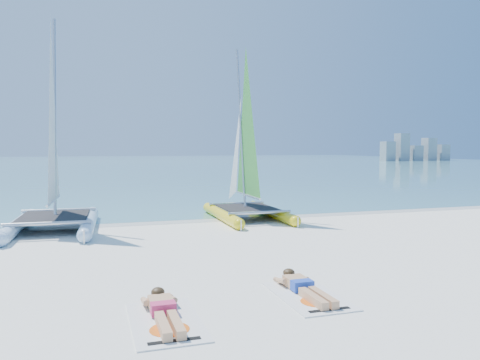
{
  "coord_description": "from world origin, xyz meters",
  "views": [
    {
      "loc": [
        -3.15,
        -10.43,
        2.55
      ],
      "look_at": [
        0.56,
        1.2,
        1.68
      ],
      "focal_mm": 35.0,
      "sensor_mm": 36.0,
      "label": 1
    }
  ],
  "objects_px": {
    "towel_a": "(166,321)",
    "catamaran_blue": "(53,163)",
    "catamaran_yellow": "(243,162)",
    "towel_b": "(308,296)",
    "sunbather_a": "(164,310)",
    "sunbather_b": "(303,286)"
  },
  "relations": [
    {
      "from": "towel_a",
      "to": "catamaran_blue",
      "type": "bearing_deg",
      "value": 103.58
    },
    {
      "from": "catamaran_yellow",
      "to": "towel_b",
      "type": "relative_size",
      "value": 3.45
    },
    {
      "from": "sunbather_a",
      "to": "sunbather_b",
      "type": "xyz_separation_m",
      "value": [
        2.49,
        0.43,
        0.0
      ]
    },
    {
      "from": "sunbather_a",
      "to": "towel_b",
      "type": "relative_size",
      "value": 0.93
    },
    {
      "from": "sunbather_a",
      "to": "sunbather_b",
      "type": "height_order",
      "value": "same"
    },
    {
      "from": "catamaran_blue",
      "to": "sunbather_b",
      "type": "bearing_deg",
      "value": -57.52
    },
    {
      "from": "catamaran_blue",
      "to": "sunbather_b",
      "type": "xyz_separation_m",
      "value": [
        4.58,
        -8.05,
        -1.95
      ]
    },
    {
      "from": "catamaran_yellow",
      "to": "catamaran_blue",
      "type": "bearing_deg",
      "value": -173.09
    },
    {
      "from": "sunbather_a",
      "to": "towel_b",
      "type": "xyz_separation_m",
      "value": [
        2.49,
        0.24,
        -0.11
      ]
    },
    {
      "from": "towel_a",
      "to": "sunbather_b",
      "type": "relative_size",
      "value": 1.07
    },
    {
      "from": "sunbather_a",
      "to": "towel_b",
      "type": "distance_m",
      "value": 2.5
    },
    {
      "from": "towel_a",
      "to": "towel_b",
      "type": "height_order",
      "value": "same"
    },
    {
      "from": "towel_b",
      "to": "sunbather_b",
      "type": "distance_m",
      "value": 0.22
    },
    {
      "from": "towel_b",
      "to": "sunbather_b",
      "type": "relative_size",
      "value": 1.07
    },
    {
      "from": "towel_b",
      "to": "sunbather_b",
      "type": "xyz_separation_m",
      "value": [
        0.0,
        0.19,
        0.11
      ]
    },
    {
      "from": "catamaran_blue",
      "to": "catamaran_yellow",
      "type": "relative_size",
      "value": 1.09
    },
    {
      "from": "sunbather_b",
      "to": "towel_b",
      "type": "bearing_deg",
      "value": -90.0
    },
    {
      "from": "towel_b",
      "to": "catamaran_blue",
      "type": "bearing_deg",
      "value": 119.09
    },
    {
      "from": "catamaran_blue",
      "to": "towel_b",
      "type": "xyz_separation_m",
      "value": [
        4.58,
        -8.24,
        -2.06
      ]
    },
    {
      "from": "towel_a",
      "to": "catamaran_yellow",
      "type": "bearing_deg",
      "value": 65.63
    },
    {
      "from": "towel_a",
      "to": "towel_b",
      "type": "relative_size",
      "value": 1.0
    },
    {
      "from": "towel_a",
      "to": "sunbather_b",
      "type": "distance_m",
      "value": 2.57
    }
  ]
}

